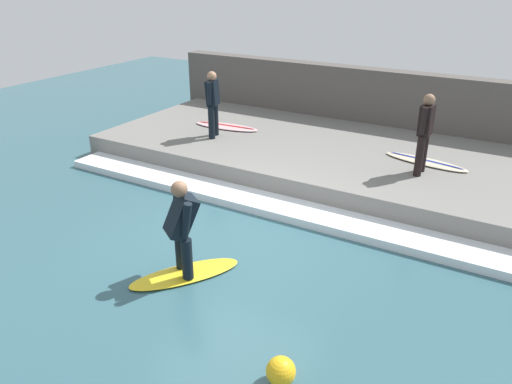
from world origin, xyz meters
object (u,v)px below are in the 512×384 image
surfboard_riding (185,274)px  surfboard_waiting_far (426,162)px  surfer_waiting_near (213,101)px  surfer_riding (182,224)px  surfer_waiting_far (425,130)px  surfboard_waiting_near (226,126)px  marker_buoy (281,371)px

surfboard_riding → surfboard_waiting_far: bearing=-23.2°
surfer_waiting_near → surfer_riding: bearing=-150.4°
surfer_waiting_far → surfboard_waiting_far: surfer_waiting_far is taller
surfboard_waiting_near → marker_buoy: (-6.42, -4.92, -0.36)m
surfer_waiting_far → surfboard_waiting_far: (0.64, 0.01, -0.86)m
surfboard_riding → surfboard_waiting_far: 5.74m
surfboard_waiting_near → surfer_waiting_far: (-0.66, -4.98, 0.86)m
surfer_waiting_far → surfboard_waiting_far: 1.07m
surfboard_waiting_near → surfer_waiting_far: size_ratio=1.12×
surfer_waiting_near → surfboard_waiting_near: (0.77, 0.15, -0.84)m
surfer_riding → surfer_waiting_near: (4.49, 2.56, 0.49)m
surfboard_waiting_near → marker_buoy: surfboard_waiting_near is taller
surfboard_waiting_far → surfer_waiting_near: bearing=99.0°
surfboard_riding → surfboard_waiting_near: (5.27, 2.71, 0.50)m
surfboard_waiting_far → marker_buoy: (-6.41, 0.04, -0.36)m
surfboard_waiting_near → surfboard_waiting_far: 4.96m
marker_buoy → surfboard_waiting_far: bearing=-0.3°
surfboard_riding → surfboard_waiting_near: bearing=27.2°
surfer_waiting_far → surfboard_riding: bearing=153.8°
surfboard_riding → surfer_waiting_far: surfer_waiting_far is taller
surfer_waiting_near → surfboard_waiting_near: bearing=10.9°
surfer_riding → surfer_waiting_far: 5.17m
surfboard_riding → surfboard_waiting_far: surfboard_waiting_far is taller
surfboard_waiting_near → surfboard_riding: bearing=-152.8°
surfer_riding → surfboard_waiting_near: surfer_riding is taller
surfer_riding → marker_buoy: surfer_riding is taller
surfboard_riding → surfer_waiting_far: (4.61, -2.27, 1.36)m
surfboard_waiting_near → surfer_waiting_far: bearing=-97.5°
surfboard_riding → surfer_waiting_near: bearing=29.6°
surfboard_riding → surfer_waiting_near: (4.49, 2.56, 1.34)m
surfer_waiting_near → surfboard_waiting_far: (0.76, -4.81, -0.84)m
surfer_riding → surfer_waiting_near: size_ratio=0.95×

